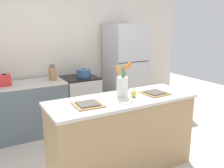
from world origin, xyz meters
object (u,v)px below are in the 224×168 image
(toaster, at_px, (1,80))
(flower_vase, at_px, (122,85))
(stove_range, at_px, (81,101))
(cooking_pot, at_px, (84,73))
(refrigerator, at_px, (125,71))
(knife_block, at_px, (53,74))
(plate_setting_left, at_px, (88,104))
(pear_figurine, at_px, (134,93))
(plate_setting_right, at_px, (155,93))

(toaster, bearing_deg, flower_vase, -51.83)
(stove_range, xyz_separation_m, cooking_pot, (0.08, -0.00, 0.51))
(stove_range, bearing_deg, refrigerator, 0.04)
(flower_vase, bearing_deg, knife_block, 105.38)
(refrigerator, bearing_deg, plate_setting_left, -132.73)
(stove_range, distance_m, flower_vase, 1.67)
(flower_vase, height_order, plate_setting_left, flower_vase)
(toaster, xyz_separation_m, knife_block, (0.78, -0.01, 0.03))
(refrigerator, height_order, toaster, refrigerator)
(stove_range, distance_m, toaster, 1.38)
(pear_figurine, bearing_deg, toaster, 129.24)
(pear_figurine, relative_size, plate_setting_right, 0.37)
(refrigerator, distance_m, knife_block, 1.44)
(refrigerator, relative_size, flower_vase, 4.31)
(refrigerator, xyz_separation_m, toaster, (-2.22, -0.01, 0.06))
(plate_setting_left, bearing_deg, toaster, 113.64)
(flower_vase, xyz_separation_m, plate_setting_left, (-0.49, -0.09, -0.14))
(pear_figurine, relative_size, knife_block, 0.43)
(flower_vase, bearing_deg, toaster, 128.17)
(stove_range, xyz_separation_m, knife_block, (-0.49, -0.02, 0.55))
(refrigerator, bearing_deg, knife_block, -179.32)
(refrigerator, xyz_separation_m, flower_vase, (-1.02, -1.54, 0.18))
(stove_range, xyz_separation_m, flower_vase, (-0.07, -1.54, 0.64))
(plate_setting_left, distance_m, toaster, 1.77)
(refrigerator, distance_m, plate_setting_right, 1.74)
(plate_setting_left, bearing_deg, pear_figurine, 0.93)
(refrigerator, bearing_deg, flower_vase, -123.41)
(pear_figurine, relative_size, cooking_pot, 0.45)
(plate_setting_left, xyz_separation_m, cooking_pot, (0.64, 1.63, 0.00))
(stove_range, relative_size, pear_figurine, 7.57)
(refrigerator, height_order, cooking_pot, refrigerator)
(plate_setting_left, bearing_deg, cooking_pot, 68.59)
(flower_vase, xyz_separation_m, pear_figurine, (0.11, -0.08, -0.10))
(stove_range, bearing_deg, cooking_pot, -1.40)
(refrigerator, relative_size, pear_figurine, 15.52)
(toaster, bearing_deg, cooking_pot, 0.38)
(plate_setting_right, bearing_deg, flower_vase, 167.86)
(knife_block, bearing_deg, plate_setting_right, -62.32)
(pear_figurine, height_order, cooking_pot, pear_figurine)
(toaster, xyz_separation_m, cooking_pot, (1.35, 0.01, -0.02))
(refrigerator, height_order, pear_figurine, refrigerator)
(pear_figurine, xyz_separation_m, plate_setting_right, (0.32, -0.01, -0.04))
(stove_range, xyz_separation_m, refrigerator, (0.95, 0.00, 0.46))
(flower_vase, height_order, plate_setting_right, flower_vase)
(refrigerator, bearing_deg, stove_range, -179.96)
(stove_range, bearing_deg, flower_vase, -92.53)
(flower_vase, xyz_separation_m, cooking_pot, (0.15, 1.54, -0.14))
(toaster, relative_size, knife_block, 1.04)
(stove_range, height_order, refrigerator, refrigerator)
(cooking_pot, bearing_deg, stove_range, 178.60)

